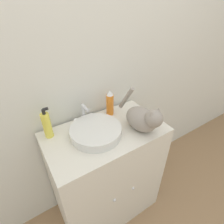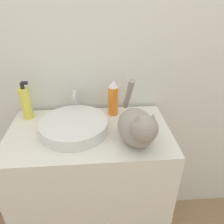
% 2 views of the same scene
% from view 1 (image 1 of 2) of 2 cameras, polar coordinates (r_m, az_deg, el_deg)
% --- Properties ---
extents(wall_back, '(6.00, 0.05, 2.50)m').
position_cam_1_polar(wall_back, '(1.21, -9.36, 13.74)').
color(wall_back, silver).
rests_on(wall_back, ground_plane).
extents(vanity_cabinet, '(0.81, 0.48, 0.90)m').
position_cam_1_polar(vanity_cabinet, '(1.50, -1.69, -19.62)').
color(vanity_cabinet, silver).
rests_on(vanity_cabinet, ground_plane).
extents(sink_basin, '(0.33, 0.33, 0.06)m').
position_cam_1_polar(sink_basin, '(1.13, -5.30, -6.29)').
color(sink_basin, silver).
rests_on(sink_basin, vanity_cabinet).
extents(faucet, '(0.15, 0.10, 0.14)m').
position_cam_1_polar(faucet, '(1.23, -9.15, -0.73)').
color(faucet, silver).
rests_on(faucet, vanity_cabinet).
extents(cat, '(0.19, 0.37, 0.27)m').
position_cam_1_polar(cat, '(1.15, 10.17, -2.03)').
color(cat, gray).
rests_on(cat, vanity_cabinet).
extents(soap_bottle, '(0.06, 0.05, 0.21)m').
position_cam_1_polar(soap_bottle, '(1.15, -20.48, -3.95)').
color(soap_bottle, '#EADB4C').
rests_on(soap_bottle, vanity_cabinet).
extents(spray_bottle, '(0.06, 0.06, 0.20)m').
position_cam_1_polar(spray_bottle, '(1.28, -0.69, 2.96)').
color(spray_bottle, orange).
rests_on(spray_bottle, vanity_cabinet).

